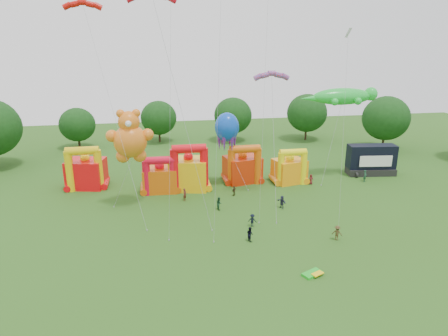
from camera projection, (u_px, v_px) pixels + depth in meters
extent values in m
plane|color=#2B5518|center=(264.00, 286.00, 36.20)|extent=(160.00, 160.00, 0.00)
cylinder|color=#352314|center=(383.00, 140.00, 81.63)|extent=(0.44, 0.44, 3.72)
ellipsoid|color=#133911|center=(386.00, 118.00, 80.25)|extent=(9.30, 9.30, 8.89)
cylinder|color=#352314|center=(306.00, 132.00, 89.43)|extent=(0.44, 0.44, 3.51)
ellipsoid|color=#133911|center=(307.00, 113.00, 88.13)|extent=(8.77, 8.78, 8.39)
cylinder|color=#352314|center=(233.00, 134.00, 88.39)|extent=(0.44, 0.44, 3.30)
ellipsoid|color=#133911|center=(233.00, 116.00, 87.16)|extent=(8.25, 8.25, 7.88)
cylinder|color=#352314|center=(160.00, 135.00, 87.65)|extent=(0.44, 0.44, 3.09)
ellipsoid|color=#133911|center=(159.00, 118.00, 86.50)|extent=(7.73, 7.72, 7.38)
cylinder|color=#352314|center=(79.00, 141.00, 82.37)|extent=(0.44, 0.44, 2.88)
ellipsoid|color=#133911|center=(77.00, 125.00, 81.30)|extent=(7.20, 7.20, 6.88)
cube|color=red|center=(87.00, 173.00, 60.29)|extent=(6.05, 5.25, 4.27)
cylinder|color=yellow|center=(70.00, 172.00, 58.25)|extent=(1.16, 1.16, 6.10)
cylinder|color=yellow|center=(99.00, 170.00, 58.92)|extent=(1.16, 1.16, 6.10)
cylinder|color=yellow|center=(82.00, 151.00, 57.65)|extent=(4.68, 1.21, 1.21)
sphere|color=yellow|center=(85.00, 158.00, 59.55)|extent=(1.40, 1.40, 1.40)
cube|color=#D5560B|center=(160.00, 179.00, 58.87)|extent=(5.07, 4.14, 3.56)
cylinder|color=red|center=(147.00, 178.00, 57.00)|extent=(1.08, 1.08, 5.09)
cylinder|color=red|center=(173.00, 177.00, 57.62)|extent=(1.08, 1.08, 5.09)
cylinder|color=red|center=(159.00, 160.00, 56.53)|extent=(4.35, 1.13, 1.13)
sphere|color=red|center=(159.00, 166.00, 58.24)|extent=(1.40, 1.40, 1.40)
cube|color=#F0B00C|center=(189.00, 174.00, 59.62)|extent=(6.24, 5.38, 4.61)
cylinder|color=red|center=(175.00, 171.00, 57.47)|extent=(1.21, 1.21, 6.59)
cylinder|color=red|center=(204.00, 170.00, 58.17)|extent=(1.21, 1.21, 6.59)
cylinder|color=red|center=(189.00, 149.00, 56.82)|extent=(4.89, 1.27, 1.27)
sphere|color=red|center=(188.00, 157.00, 58.83)|extent=(1.40, 1.40, 1.40)
cube|color=red|center=(242.00, 169.00, 62.86)|extent=(6.03, 5.25, 3.95)
cylinder|color=#D5570B|center=(231.00, 167.00, 60.85)|extent=(1.15, 1.15, 5.65)
cylinder|color=#D5570B|center=(257.00, 166.00, 61.52)|extent=(1.15, 1.15, 5.65)
cylinder|color=#D5570B|center=(245.00, 149.00, 60.32)|extent=(4.66, 1.21, 1.21)
sphere|color=#D5570B|center=(243.00, 155.00, 62.17)|extent=(1.40, 1.40, 1.40)
cube|color=orange|center=(289.00, 171.00, 62.56)|extent=(5.36, 4.68, 3.62)
cylinder|color=#FFEB0D|center=(281.00, 169.00, 60.77)|extent=(1.02, 1.02, 5.18)
cylinder|color=#FFEB0D|center=(303.00, 168.00, 61.36)|extent=(1.02, 1.02, 5.18)
cylinder|color=#FFEB0D|center=(293.00, 152.00, 60.28)|extent=(4.11, 1.07, 1.07)
sphere|color=#FFEB0D|center=(290.00, 158.00, 61.92)|extent=(1.40, 1.40, 1.40)
cube|color=black|center=(370.00, 171.00, 66.47)|extent=(8.05, 3.81, 1.10)
cube|color=black|center=(371.00, 156.00, 65.90)|extent=(8.00, 3.43, 3.88)
cube|color=white|center=(376.00, 161.00, 64.60)|extent=(5.32, 0.71, 1.82)
cylinder|color=black|center=(356.00, 175.00, 64.92)|extent=(0.30, 0.90, 0.90)
cylinder|color=black|center=(391.00, 173.00, 65.93)|extent=(0.30, 0.90, 0.90)
sphere|color=orange|center=(130.00, 141.00, 51.54)|extent=(4.31, 4.31, 4.31)
sphere|color=orange|center=(129.00, 122.00, 50.77)|extent=(2.74, 2.74, 2.74)
sphere|color=orange|center=(120.00, 114.00, 50.28)|extent=(1.08, 1.08, 1.08)
sphere|color=orange|center=(136.00, 113.00, 50.60)|extent=(1.08, 1.08, 1.08)
sphere|color=orange|center=(112.00, 136.00, 50.94)|extent=(1.57, 1.57, 1.57)
sphere|color=orange|center=(148.00, 135.00, 51.67)|extent=(1.57, 1.57, 1.57)
sphere|color=orange|center=(123.00, 156.00, 51.96)|extent=(1.76, 1.76, 1.76)
sphere|color=orange|center=(140.00, 155.00, 52.31)|extent=(1.76, 1.76, 1.76)
sphere|color=white|center=(128.00, 124.00, 49.53)|extent=(0.78, 0.78, 0.78)
ellipsoid|color=green|center=(342.00, 96.00, 61.63)|extent=(9.67, 3.02, 2.57)
sphere|color=green|center=(371.00, 94.00, 62.31)|extent=(2.08, 2.08, 2.08)
cone|color=green|center=(312.00, 98.00, 60.88)|extent=(3.78, 1.51, 1.51)
sphere|color=green|center=(349.00, 98.00, 63.53)|extent=(1.13, 1.13, 1.13)
sphere|color=green|center=(358.00, 101.00, 60.69)|extent=(1.13, 1.13, 1.13)
sphere|color=green|center=(326.00, 99.00, 62.91)|extent=(1.13, 1.13, 1.13)
sphere|color=green|center=(335.00, 102.00, 60.07)|extent=(1.13, 1.13, 1.13)
ellipsoid|color=#0C42BA|center=(227.00, 127.00, 59.12)|extent=(3.61, 3.61, 4.33)
cone|color=#591E8C|center=(235.00, 140.00, 59.92)|extent=(0.81, 0.81, 2.89)
cone|color=#591E8C|center=(230.00, 138.00, 60.77)|extent=(0.81, 0.81, 2.89)
cone|color=#591E8C|center=(222.00, 139.00, 60.58)|extent=(0.81, 0.81, 2.89)
cone|color=#591E8C|center=(219.00, 141.00, 59.53)|extent=(0.81, 0.81, 2.89)
cone|color=#591E8C|center=(224.00, 142.00, 58.67)|extent=(0.81, 0.81, 2.89)
cone|color=#591E8C|center=(232.00, 142.00, 58.87)|extent=(0.81, 0.81, 2.89)
cube|color=silver|center=(348.00, 33.00, 46.90)|extent=(1.02, 1.02, 1.10)
cube|color=green|center=(312.00, 274.00, 37.96)|extent=(2.24, 1.75, 0.24)
cube|color=yellow|center=(318.00, 274.00, 37.70)|extent=(1.34, 1.05, 0.10)
imported|color=#24233A|center=(154.00, 189.00, 57.86)|extent=(0.77, 0.52, 1.53)
imported|color=#5C241A|center=(185.00, 195.00, 55.37)|extent=(0.74, 0.78, 1.80)
imported|color=#193E24|center=(219.00, 203.00, 52.47)|extent=(0.79, 0.94, 1.72)
imported|color=black|center=(252.00, 220.00, 47.69)|extent=(1.17, 0.96, 1.58)
imported|color=#42361A|center=(234.00, 191.00, 57.17)|extent=(0.91, 0.87, 1.52)
imported|color=#25263E|center=(282.00, 202.00, 52.95)|extent=(1.19, 1.64, 1.72)
imported|color=maroon|center=(311.00, 179.00, 61.77)|extent=(0.85, 0.63, 1.58)
imported|color=#1C4830|center=(365.00, 176.00, 62.89)|extent=(0.80, 0.81, 1.89)
imported|color=black|center=(250.00, 234.00, 44.19)|extent=(0.89, 0.99, 1.68)
imported|color=#45371B|center=(337.00, 233.00, 44.37)|extent=(1.30, 1.15, 1.74)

